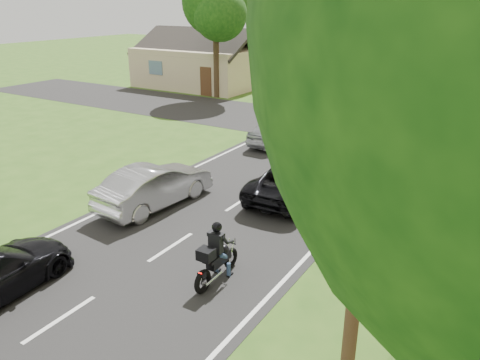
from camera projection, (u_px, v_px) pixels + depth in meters
name	position (u px, v px, depth m)	size (l,w,h in m)	color
ground	(171.00, 247.00, 14.03)	(140.00, 140.00, 0.00)	#2D5117
road	(308.00, 158.00, 21.96)	(8.00, 100.00, 0.01)	black
cross_road	(351.00, 130.00, 26.73)	(60.00, 7.00, 0.01)	black
motorcycle_rider	(216.00, 258.00, 12.14)	(0.55, 1.96, 1.69)	black
dark_suv	(293.00, 180.00, 17.38)	(2.22, 4.81, 1.34)	black
silver_sedan	(155.00, 186.00, 16.63)	(1.59, 4.57, 1.51)	#ADAEB2
silver_suv	(278.00, 130.00, 23.90)	(1.65, 4.09, 1.39)	#ADAFB5
traffic_signal	(412.00, 64.00, 22.02)	(6.38, 0.44, 6.00)	black
signal_pole_far	(286.00, 66.00, 29.79)	(0.20, 0.20, 6.00)	black
utility_pole_near	(372.00, 122.00, 7.57)	(1.60, 0.28, 10.00)	brown
sign_white	(361.00, 197.00, 13.51)	(0.55, 0.07, 2.12)	slate
sign_green	(426.00, 135.00, 19.77)	(0.55, 0.07, 2.12)	slate
tree_left_near	(217.00, 6.00, 33.15)	(5.12, 4.96, 9.22)	#332316
house	(204.00, 64.00, 40.30)	(10.20, 8.00, 4.84)	tan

